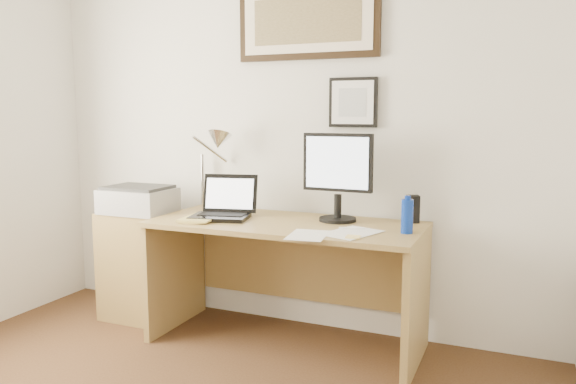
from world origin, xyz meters
The scene contains 17 objects.
wall_back centered at (0.00, 2.00, 1.25)m, with size 3.50×0.02×2.50m, color silver.
side_cabinet centered at (-0.92, 1.68, 0.36)m, with size 0.50×0.40×0.73m, color olive.
water_bottle centered at (0.87, 1.60, 0.84)m, with size 0.06×0.06×0.18m, color #0B2C97.
bottle_cap centered at (0.87, 1.60, 0.94)m, with size 0.03×0.03×0.02m, color #0B2C97.
speaker centered at (0.84, 1.91, 0.83)m, with size 0.07×0.06×0.16m, color black.
paper_sheet_a centered at (0.40, 1.35, 0.75)m, with size 0.19×0.28×0.00m, color white.
paper_sheet_b centered at (0.60, 1.48, 0.75)m, with size 0.22×0.32×0.00m, color white.
sticky_pad centered at (0.64, 1.37, 0.76)m, with size 0.07×0.07×0.01m, color #FFDE78.
marker_pen centered at (0.57, 1.57, 0.76)m, with size 0.02×0.02×0.14m, color white.
book centered at (-0.44, 1.48, 0.76)m, with size 0.19×0.27×0.02m, color tan.
desk centered at (0.15, 1.72, 0.51)m, with size 1.60×0.70×0.75m.
laptop centered at (-0.25, 1.61, 0.81)m, with size 0.39×0.36×0.26m.
lcd_monitor centered at (0.42, 1.77, 1.04)m, with size 0.42×0.22×0.52m.
printer centered at (-0.92, 1.64, 0.82)m, with size 0.44×0.34×0.18m.
desk_lamp centered at (-0.41, 1.81, 1.19)m, with size 0.29×0.27×0.53m.
picture_large centered at (0.15, 1.97, 1.95)m, with size 0.92×0.04×0.47m.
picture_small centered at (0.45, 1.97, 1.45)m, with size 0.30×0.03×0.30m.
Camera 1 is at (1.43, -1.35, 1.38)m, focal length 35.00 mm.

